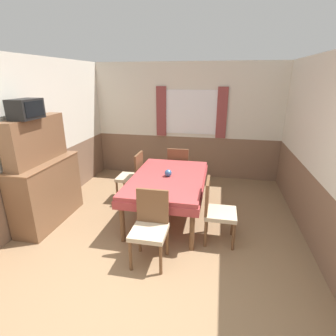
% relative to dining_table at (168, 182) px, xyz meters
% --- Properties ---
extents(ground_plane, '(16.00, 16.00, 0.00)m').
position_rel_dining_table_xyz_m(ground_plane, '(-0.00, -1.99, -0.63)').
color(ground_plane, '#846647').
extents(wall_back, '(4.65, 0.10, 2.60)m').
position_rel_dining_table_xyz_m(wall_back, '(0.00, 2.10, 0.68)').
color(wall_back, silver).
rests_on(wall_back, ground_plane).
extents(wall_left, '(0.05, 4.47, 2.60)m').
position_rel_dining_table_xyz_m(wall_left, '(-2.15, 0.04, 0.67)').
color(wall_left, silver).
rests_on(wall_left, ground_plane).
extents(wall_right, '(0.05, 4.47, 2.60)m').
position_rel_dining_table_xyz_m(wall_right, '(2.15, 0.04, 0.67)').
color(wall_right, silver).
rests_on(wall_right, ground_plane).
extents(dining_table, '(1.19, 1.85, 0.73)m').
position_rel_dining_table_xyz_m(dining_table, '(0.00, 0.00, 0.00)').
color(dining_table, '#9E3838').
rests_on(dining_table, ground_plane).
extents(chair_head_window, '(0.44, 0.44, 0.94)m').
position_rel_dining_table_xyz_m(chair_head_window, '(-0.00, 1.13, -0.12)').
color(chair_head_window, brown).
rests_on(chair_head_window, ground_plane).
extents(chair_right_near, '(0.44, 0.44, 0.94)m').
position_rel_dining_table_xyz_m(chair_right_near, '(0.80, -0.54, -0.12)').
color(chair_right_near, brown).
rests_on(chair_right_near, ground_plane).
extents(chair_head_near, '(0.44, 0.44, 0.94)m').
position_rel_dining_table_xyz_m(chair_head_near, '(-0.00, -1.13, -0.12)').
color(chair_head_near, brown).
rests_on(chair_head_near, ground_plane).
extents(chair_left_far, '(0.44, 0.44, 0.94)m').
position_rel_dining_table_xyz_m(chair_left_far, '(-0.80, 0.54, -0.12)').
color(chair_left_far, brown).
rests_on(chair_left_far, ground_plane).
extents(sideboard, '(0.46, 1.31, 1.72)m').
position_rel_dining_table_xyz_m(sideboard, '(-1.90, -0.51, 0.10)').
color(sideboard, brown).
rests_on(sideboard, ground_plane).
extents(tv, '(0.29, 0.45, 0.28)m').
position_rel_dining_table_xyz_m(tv, '(-1.88, -0.68, 1.22)').
color(tv, black).
rests_on(tv, sideboard).
extents(vase, '(0.12, 0.12, 0.12)m').
position_rel_dining_table_xyz_m(vase, '(-0.00, 0.02, 0.16)').
color(vase, '#335684').
rests_on(vase, dining_table).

